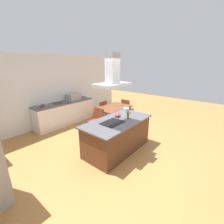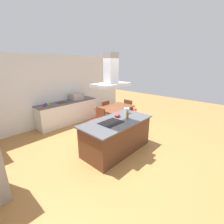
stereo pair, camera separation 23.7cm
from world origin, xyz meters
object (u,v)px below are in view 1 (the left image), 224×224
object	(u,v)px
coffee_mug_red	(41,106)
range_hood	(112,76)
tea_kettle	(126,110)
countertop_microwave	(74,97)
dining_table	(114,109)
cutting_board	(58,103)
coffee_mug_blue	(43,105)
chair_facing_back_wall	(101,110)
cooktop	(112,123)
chair_at_right_end	(127,108)
coffee_mug_yellow	(46,105)
olive_oil_bottle	(128,115)
mixing_bowl	(118,115)
chair_at_left_end	(97,119)

from	to	relation	value
coffee_mug_red	range_hood	world-z (taller)	range_hood
tea_kettle	countertop_microwave	xyz separation A→B (m)	(0.03, 2.69, 0.05)
countertop_microwave	dining_table	xyz separation A→B (m)	(0.68, -1.61, -0.37)
cutting_board	range_hood	distance (m)	3.17
coffee_mug_red	coffee_mug_blue	xyz separation A→B (m)	(0.12, 0.10, 0.00)
chair_facing_back_wall	coffee_mug_blue	bearing A→B (deg)	153.62
cooktop	chair_at_right_end	world-z (taller)	cooktop
range_hood	coffee_mug_yellow	bearing A→B (deg)	95.09
olive_oil_bottle	cutting_board	distance (m)	3.06
countertop_microwave	olive_oil_bottle	bearing A→B (deg)	-97.36
coffee_mug_red	chair_facing_back_wall	bearing A→B (deg)	-22.95
dining_table	cutting_board	bearing A→B (deg)	129.97
tea_kettle	olive_oil_bottle	world-z (taller)	olive_oil_bottle
olive_oil_bottle	mixing_bowl	xyz separation A→B (m)	(-0.09, 0.30, -0.05)
coffee_mug_red	coffee_mug_yellow	bearing A→B (deg)	21.18
tea_kettle	countertop_microwave	bearing A→B (deg)	89.37
coffee_mug_blue	chair_at_left_end	size ratio (longest dim) A/B	0.10
coffee_mug_red	range_hood	size ratio (longest dim) A/B	0.10
coffee_mug_red	coffee_mug_blue	distance (m)	0.15
coffee_mug_yellow	chair_at_right_end	size ratio (longest dim) A/B	0.10
coffee_mug_red	chair_facing_back_wall	distance (m)	2.34
olive_oil_bottle	chair_at_right_end	world-z (taller)	olive_oil_bottle
dining_table	chair_at_left_end	xyz separation A→B (m)	(-0.92, -0.00, -0.16)
coffee_mug_red	cutting_board	distance (m)	0.74
coffee_mug_red	coffee_mug_blue	bearing A→B (deg)	39.35
olive_oil_bottle	coffee_mug_yellow	size ratio (longest dim) A/B	2.55
dining_table	cooktop	bearing A→B (deg)	-141.82
coffee_mug_yellow	chair_at_left_end	bearing A→B (deg)	-59.82
dining_table	chair_at_right_end	bearing A→B (deg)	-0.00
coffee_mug_yellow	range_hood	xyz separation A→B (m)	(0.26, -2.93, 1.16)
coffee_mug_blue	coffee_mug_yellow	world-z (taller)	same
mixing_bowl	coffee_mug_blue	xyz separation A→B (m)	(-0.85, 2.75, -0.00)
coffee_mug_yellow	range_hood	world-z (taller)	range_hood
olive_oil_bottle	coffee_mug_blue	xyz separation A→B (m)	(-0.94, 3.05, -0.05)
cooktop	mixing_bowl	size ratio (longest dim) A/B	3.44
countertop_microwave	chair_at_right_end	xyz separation A→B (m)	(1.59, -1.61, -0.53)
olive_oil_bottle	cutting_board	bearing A→B (deg)	96.09
chair_at_left_end	chair_facing_back_wall	bearing A→B (deg)	36.01
coffee_mug_blue	coffee_mug_yellow	distance (m)	0.12
olive_oil_bottle	chair_at_left_end	size ratio (longest dim) A/B	0.26
tea_kettle	chair_facing_back_wall	size ratio (longest dim) A/B	0.25
olive_oil_bottle	mixing_bowl	size ratio (longest dim) A/B	1.31
countertop_microwave	coffee_mug_blue	world-z (taller)	countertop_microwave
countertop_microwave	coffee_mug_yellow	size ratio (longest dim) A/B	5.56
mixing_bowl	countertop_microwave	xyz separation A→B (m)	(0.48, 2.70, 0.09)
olive_oil_bottle	tea_kettle	bearing A→B (deg)	40.30
tea_kettle	dining_table	world-z (taller)	tea_kettle
coffee_mug_red	coffee_mug_yellow	xyz separation A→B (m)	(0.24, 0.09, 0.00)
range_hood	mixing_bowl	bearing A→B (deg)	21.72
chair_facing_back_wall	range_hood	bearing A→B (deg)	-129.86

